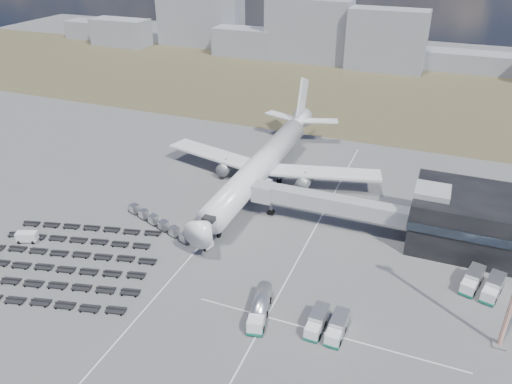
% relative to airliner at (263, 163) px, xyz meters
% --- Properties ---
extents(ground, '(420.00, 420.00, 0.00)m').
position_rel_airliner_xyz_m(ground, '(0.00, -32.38, -5.29)').
color(ground, '#565659').
rests_on(ground, ground).
extents(grass_strip, '(420.00, 90.00, 0.01)m').
position_rel_airliner_xyz_m(grass_strip, '(0.00, 77.62, -5.29)').
color(grass_strip, brown).
rests_on(grass_strip, ground).
extents(lane_markings, '(47.12, 110.00, 0.01)m').
position_rel_airliner_xyz_m(lane_markings, '(9.77, -29.38, -5.29)').
color(lane_markings, silver).
rests_on(lane_markings, ground).
extents(terminal, '(30.40, 16.40, 11.00)m').
position_rel_airliner_xyz_m(terminal, '(47.77, -8.41, -0.04)').
color(terminal, black).
rests_on(terminal, ground).
extents(jet_bridge, '(30.30, 3.80, 7.05)m').
position_rel_airliner_xyz_m(jet_bridge, '(15.90, -11.95, -0.24)').
color(jet_bridge, '#939399').
rests_on(jet_bridge, ground).
extents(airliner, '(51.59, 64.53, 17.62)m').
position_rel_airliner_xyz_m(airliner, '(0.00, 0.00, 0.00)').
color(airliner, white).
rests_on(airliner, ground).
extents(skyline, '(303.23, 25.88, 25.42)m').
position_rel_airliner_xyz_m(skyline, '(8.55, 117.97, 4.17)').
color(skyline, gray).
rests_on(skyline, ground).
extents(fuel_tanker, '(4.15, 9.67, 3.03)m').
position_rel_airliner_xyz_m(fuel_tanker, '(14.93, -40.45, -3.77)').
color(fuel_tanker, white).
rests_on(fuel_tanker, ground).
extents(pushback_tug, '(3.72, 2.66, 1.50)m').
position_rel_airliner_xyz_m(pushback_tug, '(-1.25, -27.35, -4.54)').
color(pushback_tug, white).
rests_on(pushback_tug, ground).
extents(utility_van, '(4.07, 2.89, 2.03)m').
position_rel_airliner_xyz_m(utility_van, '(-32.38, -37.92, -4.28)').
color(utility_van, white).
rests_on(utility_van, ground).
extents(catering_truck, '(4.26, 6.54, 2.79)m').
position_rel_airliner_xyz_m(catering_truck, '(1.09, -5.12, -3.87)').
color(catering_truck, white).
rests_on(catering_truck, ground).
extents(service_trucks_near, '(5.34, 6.33, 2.48)m').
position_rel_airliner_xyz_m(service_trucks_near, '(25.14, -39.99, -3.94)').
color(service_trucks_near, white).
rests_on(service_trucks_near, ground).
extents(service_trucks_far, '(6.91, 7.67, 2.61)m').
position_rel_airliner_xyz_m(service_trucks_far, '(45.96, -21.88, -3.87)').
color(service_trucks_far, white).
rests_on(service_trucks_far, ground).
extents(uld_row, '(17.73, 7.93, 1.67)m').
position_rel_airliner_xyz_m(uld_row, '(-12.49, -24.43, -4.29)').
color(uld_row, black).
rests_on(uld_row, ground).
extents(baggage_dollies, '(35.32, 29.61, 0.74)m').
position_rel_airliner_xyz_m(baggage_dollies, '(-22.17, -41.04, -4.92)').
color(baggage_dollies, black).
rests_on(baggage_dollies, ground).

